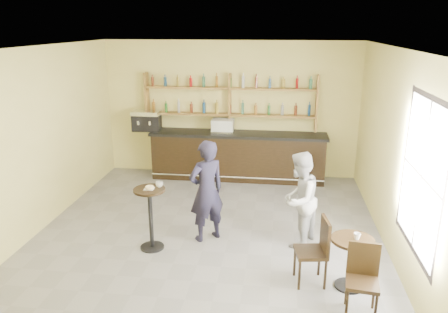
# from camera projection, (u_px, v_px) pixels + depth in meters

# --- Properties ---
(floor) EXTENTS (7.00, 7.00, 0.00)m
(floor) POSITION_uv_depth(u_px,v_px,m) (207.00, 239.00, 7.53)
(floor) COLOR slate
(floor) RESTS_ON ground
(ceiling) EXTENTS (7.00, 7.00, 0.00)m
(ceiling) POSITION_uv_depth(u_px,v_px,m) (204.00, 48.00, 6.60)
(ceiling) COLOR white
(ceiling) RESTS_ON wall_back
(wall_back) EXTENTS (7.00, 0.00, 7.00)m
(wall_back) POSITION_uv_depth(u_px,v_px,m) (230.00, 109.00, 10.38)
(wall_back) COLOR #F2E689
(wall_back) RESTS_ON floor
(wall_front) EXTENTS (7.00, 0.00, 7.00)m
(wall_front) POSITION_uv_depth(u_px,v_px,m) (136.00, 262.00, 3.75)
(wall_front) COLOR #F2E689
(wall_front) RESTS_ON floor
(wall_left) EXTENTS (0.00, 7.00, 7.00)m
(wall_left) POSITION_uv_depth(u_px,v_px,m) (32.00, 143.00, 7.44)
(wall_left) COLOR #F2E689
(wall_left) RESTS_ON floor
(wall_right) EXTENTS (0.00, 7.00, 7.00)m
(wall_right) POSITION_uv_depth(u_px,v_px,m) (398.00, 157.00, 6.69)
(wall_right) COLOR #F2E689
(wall_right) RESTS_ON floor
(window_pane) EXTENTS (0.00, 2.00, 2.00)m
(window_pane) POSITION_uv_depth(u_px,v_px,m) (422.00, 177.00, 5.53)
(window_pane) COLOR white
(window_pane) RESTS_ON wall_right
(window_frame) EXTENTS (0.04, 1.70, 2.10)m
(window_frame) POSITION_uv_depth(u_px,v_px,m) (421.00, 177.00, 5.53)
(window_frame) COLOR black
(window_frame) RESTS_ON wall_right
(shelf_unit) EXTENTS (4.00, 0.26, 1.40)m
(shelf_unit) POSITION_uv_depth(u_px,v_px,m) (230.00, 102.00, 10.20)
(shelf_unit) COLOR brown
(shelf_unit) RESTS_ON wall_back
(liquor_bottles) EXTENTS (3.68, 0.10, 1.00)m
(liquor_bottles) POSITION_uv_depth(u_px,v_px,m) (230.00, 94.00, 10.15)
(liquor_bottles) COLOR #8C5919
(liquor_bottles) RESTS_ON shelf_unit
(bar_counter) EXTENTS (4.12, 0.80, 1.11)m
(bar_counter) POSITION_uv_depth(u_px,v_px,m) (238.00, 156.00, 10.33)
(bar_counter) COLOR black
(bar_counter) RESTS_ON floor
(espresso_machine) EXTENTS (0.69, 0.48, 0.46)m
(espresso_machine) POSITION_uv_depth(u_px,v_px,m) (147.00, 121.00, 10.37)
(espresso_machine) COLOR black
(espresso_machine) RESTS_ON bar_counter
(pastry_case) EXTENTS (0.57, 0.48, 0.31)m
(pastry_case) POSITION_uv_depth(u_px,v_px,m) (223.00, 126.00, 10.16)
(pastry_case) COLOR silver
(pastry_case) RESTS_ON bar_counter
(pedestal_table) EXTENTS (0.60, 0.60, 1.05)m
(pedestal_table) POSITION_uv_depth(u_px,v_px,m) (151.00, 219.00, 7.07)
(pedestal_table) COLOR black
(pedestal_table) RESTS_ON floor
(napkin) EXTENTS (0.16, 0.16, 0.00)m
(napkin) POSITION_uv_depth(u_px,v_px,m) (149.00, 189.00, 6.92)
(napkin) COLOR white
(napkin) RESTS_ON pedestal_table
(donut) EXTENTS (0.16, 0.16, 0.05)m
(donut) POSITION_uv_depth(u_px,v_px,m) (150.00, 187.00, 6.90)
(donut) COLOR #E1B552
(donut) RESTS_ON napkin
(cup_pedestal) EXTENTS (0.15, 0.15, 0.09)m
(cup_pedestal) POSITION_uv_depth(u_px,v_px,m) (159.00, 184.00, 6.99)
(cup_pedestal) COLOR white
(cup_pedestal) RESTS_ON pedestal_table
(man_main) EXTENTS (0.76, 0.72, 1.75)m
(man_main) POSITION_uv_depth(u_px,v_px,m) (207.00, 191.00, 7.29)
(man_main) COLOR black
(man_main) RESTS_ON floor
(cafe_table) EXTENTS (0.74, 0.74, 0.75)m
(cafe_table) POSITION_uv_depth(u_px,v_px,m) (351.00, 263.00, 6.05)
(cafe_table) COLOR black
(cafe_table) RESTS_ON floor
(cup_cafe) EXTENTS (0.12, 0.12, 0.09)m
(cup_cafe) POSITION_uv_depth(u_px,v_px,m) (357.00, 236.00, 5.92)
(cup_cafe) COLOR white
(cup_cafe) RESTS_ON cafe_table
(chair_west) EXTENTS (0.49, 0.49, 0.98)m
(chair_west) POSITION_uv_depth(u_px,v_px,m) (311.00, 251.00, 6.13)
(chair_west) COLOR black
(chair_west) RESTS_ON floor
(chair_south) EXTENTS (0.45, 0.45, 0.93)m
(chair_south) POSITION_uv_depth(u_px,v_px,m) (362.00, 282.00, 5.44)
(chair_south) COLOR black
(chair_south) RESTS_ON floor
(patron_second) EXTENTS (0.87, 0.96, 1.60)m
(patron_second) POSITION_uv_depth(u_px,v_px,m) (299.00, 199.00, 7.14)
(patron_second) COLOR #B0AFB5
(patron_second) RESTS_ON floor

